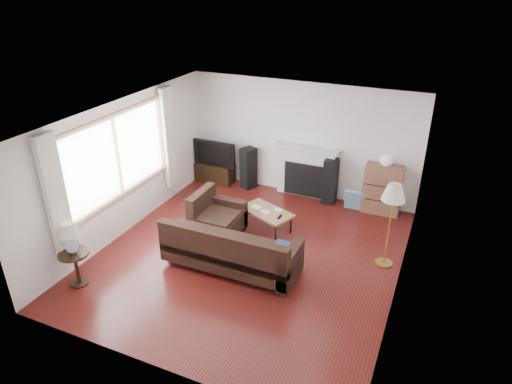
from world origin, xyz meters
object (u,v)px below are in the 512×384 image
at_px(coffee_table, 267,220).
at_px(tv_stand, 215,172).
at_px(floor_lamp, 389,226).
at_px(bookshelf, 382,189).
at_px(sectional_sofa, 231,248).
at_px(side_table, 77,268).

bearing_deg(coffee_table, tv_stand, 163.99).
relative_size(tv_stand, coffee_table, 0.90).
xyz_separation_m(coffee_table, floor_lamp, (2.28, -0.28, 0.55)).
relative_size(bookshelf, sectional_sofa, 0.42).
xyz_separation_m(tv_stand, sectional_sofa, (1.91, -2.96, 0.17)).
relative_size(tv_stand, sectional_sofa, 0.37).
distance_m(bookshelf, coffee_table, 2.47).
distance_m(bookshelf, sectional_sofa, 3.55).
distance_m(tv_stand, side_table, 4.33).
distance_m(tv_stand, sectional_sofa, 3.52).
bearing_deg(coffee_table, side_table, -104.49).
height_order(coffee_table, floor_lamp, floor_lamp).
bearing_deg(sectional_sofa, side_table, -146.03).
xyz_separation_m(tv_stand, coffee_table, (1.95, -1.54, -0.03)).
relative_size(sectional_sofa, coffee_table, 2.44).
xyz_separation_m(floor_lamp, side_table, (-4.36, -2.51, -0.46)).
xyz_separation_m(sectional_sofa, coffee_table, (0.04, 1.42, -0.20)).
xyz_separation_m(bookshelf, coffee_table, (-1.88, -1.57, -0.32)).
bearing_deg(floor_lamp, sectional_sofa, -153.86).
height_order(floor_lamp, side_table, floor_lamp).
height_order(sectional_sofa, side_table, sectional_sofa).
relative_size(bookshelf, side_table, 1.75).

